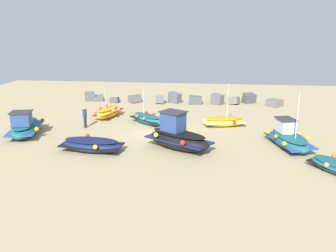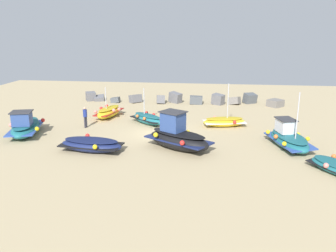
% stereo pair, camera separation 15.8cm
% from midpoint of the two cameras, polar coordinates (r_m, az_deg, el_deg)
% --- Properties ---
extents(ground_plane, '(51.72, 51.72, 0.00)m').
position_cam_midpoint_polar(ground_plane, '(27.10, -1.25, -1.34)').
color(ground_plane, tan).
extents(fishing_boat_0, '(3.76, 2.26, 3.56)m').
position_cam_midpoint_polar(fishing_boat_0, '(29.56, 9.20, 0.70)').
color(fishing_boat_0, gold).
rests_on(fishing_boat_0, ground_plane).
extents(fishing_boat_1, '(4.36, 2.41, 0.88)m').
position_cam_midpoint_polar(fishing_boat_1, '(23.84, -12.06, -2.95)').
color(fishing_boat_1, navy).
rests_on(fishing_boat_1, ground_plane).
extents(fishing_boat_2, '(2.87, 3.41, 0.76)m').
position_cam_midpoint_polar(fishing_boat_2, '(22.16, 25.52, -5.94)').
color(fishing_boat_2, '#1E6670').
rests_on(fishing_boat_2, ground_plane).
extents(fishing_boat_3, '(2.13, 3.86, 2.84)m').
position_cam_midpoint_polar(fishing_boat_3, '(32.58, -9.36, 2.26)').
color(fishing_boat_3, gold).
rests_on(fishing_boat_3, ground_plane).
extents(fishing_boat_4, '(4.97, 4.05, 2.55)m').
position_cam_midpoint_polar(fishing_boat_4, '(23.66, 1.76, -1.78)').
color(fishing_boat_4, black).
rests_on(fishing_boat_4, ground_plane).
extents(fishing_boat_5, '(3.40, 3.19, 3.00)m').
position_cam_midpoint_polar(fishing_boat_5, '(29.99, -3.19, 1.18)').
color(fishing_boat_5, '#1E6670').
rests_on(fishing_boat_5, ground_plane).
extents(fishing_boat_6, '(3.03, 4.97, 1.98)m').
position_cam_midpoint_polar(fishing_boat_6, '(28.86, -21.83, -0.09)').
color(fishing_boat_6, '#1E6670').
rests_on(fishing_boat_6, ground_plane).
extents(fishing_boat_7, '(2.92, 4.85, 4.00)m').
position_cam_midpoint_polar(fishing_boat_7, '(25.52, 19.00, -1.90)').
color(fishing_boat_7, '#1E6670').
rests_on(fishing_boat_7, ground_plane).
extents(person_walking, '(0.32, 0.32, 1.73)m').
position_cam_midpoint_polar(person_walking, '(29.40, -13.04, 1.63)').
color(person_walking, '#2D2D38').
rests_on(person_walking, ground_plane).
extents(breakwater_rocks, '(21.55, 3.11, 1.36)m').
position_cam_midpoint_polar(breakwater_rocks, '(38.19, 3.26, 4.31)').
color(breakwater_rocks, slate).
rests_on(breakwater_rocks, ground_plane).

